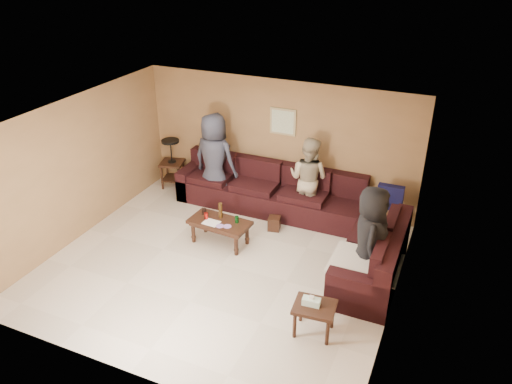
% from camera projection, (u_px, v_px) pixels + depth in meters
% --- Properties ---
extents(room, '(5.60, 5.50, 2.50)m').
position_uv_depth(room, '(218.00, 174.00, 7.48)').
color(room, beige).
rests_on(room, ground).
extents(sectional_sofa, '(4.65, 2.90, 0.97)m').
position_uv_depth(sectional_sofa, '(299.00, 215.00, 9.04)').
color(sectional_sofa, black).
rests_on(sectional_sofa, ground).
extents(coffee_table, '(1.10, 0.61, 0.72)m').
position_uv_depth(coffee_table, '(220.00, 224.00, 8.66)').
color(coffee_table, '#321A10').
rests_on(coffee_table, ground).
extents(end_table_left, '(0.57, 0.57, 1.06)m').
position_uv_depth(end_table_left, '(172.00, 162.00, 10.58)').
color(end_table_left, '#321A10').
rests_on(end_table_left, ground).
extents(side_table_right, '(0.59, 0.50, 0.61)m').
position_uv_depth(side_table_right, '(314.00, 309.00, 6.67)').
color(side_table_right, '#321A10').
rests_on(side_table_right, ground).
extents(waste_bin, '(0.25, 0.25, 0.26)m').
position_uv_depth(waste_bin, '(274.00, 223.00, 9.17)').
color(waste_bin, '#321A10').
rests_on(waste_bin, ground).
extents(wall_art, '(0.52, 0.04, 0.52)m').
position_uv_depth(wall_art, '(283.00, 122.00, 9.45)').
color(wall_art, tan).
rests_on(wall_art, ground).
extents(person_left, '(0.96, 0.67, 1.87)m').
position_uv_depth(person_left, '(215.00, 160.00, 9.77)').
color(person_left, '#323546').
rests_on(person_left, ground).
extents(person_middle, '(0.87, 0.73, 1.62)m').
position_uv_depth(person_middle, '(308.00, 178.00, 9.30)').
color(person_middle, tan).
rests_on(person_middle, ground).
extents(person_right, '(0.70, 0.92, 1.69)m').
position_uv_depth(person_right, '(370.00, 239.00, 7.38)').
color(person_right, black).
rests_on(person_right, ground).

